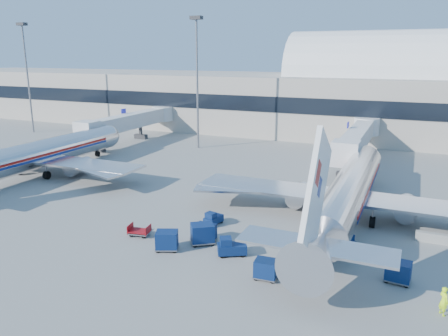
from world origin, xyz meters
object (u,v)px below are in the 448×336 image
at_px(cart_train_c, 167,240).
at_px(airliner_mid, 36,155).
at_px(jetbridge_near, 359,137).
at_px(barrier_near, 433,238).
at_px(tug_right, 349,245).
at_px(cart_solo_far, 398,271).
at_px(cart_solo_near, 266,269).
at_px(jetbridge_mid, 133,121).
at_px(cart_train_a, 205,232).
at_px(mast_far_west, 26,62).
at_px(tug_lead, 231,247).
at_px(mast_west, 197,64).
at_px(airliner_main, 348,193).
at_px(cart_open_red, 140,232).
at_px(ramp_worker, 444,301).
at_px(cart_train_b, 202,233).
at_px(tug_left, 213,219).

bearing_deg(cart_train_c, airliner_mid, 132.02).
height_order(jetbridge_near, barrier_near, jetbridge_near).
xyz_separation_m(tug_right, cart_solo_far, (4.04, -3.72, 0.18)).
bearing_deg(cart_solo_near, jetbridge_mid, 130.99).
distance_m(airliner_mid, cart_train_a, 32.98).
xyz_separation_m(mast_far_west, tug_right, (71.39, -33.07, -14.10)).
xyz_separation_m(tug_lead, tug_right, (9.03, 4.58, -0.03)).
distance_m(jetbridge_mid, mast_west, 18.06).
distance_m(jetbridge_mid, cart_solo_far, 62.50).
relative_size(tug_lead, cart_train_c, 1.15).
distance_m(cart_train_a, cart_solo_near, 8.30).
bearing_deg(cart_train_a, mast_west, 117.42).
distance_m(airliner_main, cart_open_red, 20.88).
height_order(airliner_mid, ramp_worker, airliner_mid).
xyz_separation_m(mast_far_west, cart_solo_far, (75.43, -36.79, -13.92)).
xyz_separation_m(cart_train_b, cart_solo_far, (16.28, -0.23, -0.11)).
xyz_separation_m(cart_train_c, ramp_worker, (21.36, -1.11, 0.08)).
bearing_deg(cart_train_a, tug_right, 13.11).
height_order(barrier_near, cart_train_c, cart_train_c).
height_order(jetbridge_near, ramp_worker, jetbridge_near).
bearing_deg(tug_lead, barrier_near, 2.36).
height_order(jetbridge_mid, cart_solo_near, jetbridge_mid).
bearing_deg(tug_left, cart_solo_far, -93.23).
bearing_deg(mast_far_west, barrier_near, -19.75).
distance_m(cart_solo_far, cart_open_red, 22.43).
bearing_deg(jetbridge_mid, cart_open_red, -54.31).
relative_size(tug_lead, cart_solo_near, 1.49).
bearing_deg(jetbridge_mid, cart_train_b, -48.08).
bearing_deg(mast_west, cart_open_red, -70.80).
bearing_deg(ramp_worker, airliner_mid, 38.65).
distance_m(tug_left, cart_train_b, 4.58).
bearing_deg(jetbridge_near, airliner_mid, -146.41).
bearing_deg(cart_open_red, tug_left, 36.28).
bearing_deg(jetbridge_mid, airliner_main, -30.64).
bearing_deg(tug_lead, cart_solo_far, -25.55).
distance_m(jetbridge_near, ramp_worker, 42.37).
distance_m(jetbridge_near, cart_train_c, 41.29).
relative_size(barrier_near, cart_solo_near, 1.66).
height_order(jetbridge_near, mast_far_west, mast_far_west).
xyz_separation_m(cart_train_a, cart_open_red, (-6.18, -1.30, -0.50)).
relative_size(jetbridge_mid, mast_west, 1.22).
bearing_deg(mast_far_west, airliner_main, -20.01).
relative_size(cart_train_b, cart_solo_far, 1.33).
height_order(cart_train_b, cart_solo_near, cart_train_b).
bearing_deg(cart_solo_near, jetbridge_near, 84.46).
relative_size(airliner_mid, cart_train_b, 14.20).
xyz_separation_m(jetbridge_mid, barrier_near, (52.40, -28.81, -3.48)).
height_order(tug_right, cart_train_c, cart_train_c).
xyz_separation_m(cart_open_red, ramp_worker, (25.30, -2.74, 0.62)).
height_order(tug_lead, cart_solo_far, cart_solo_far).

